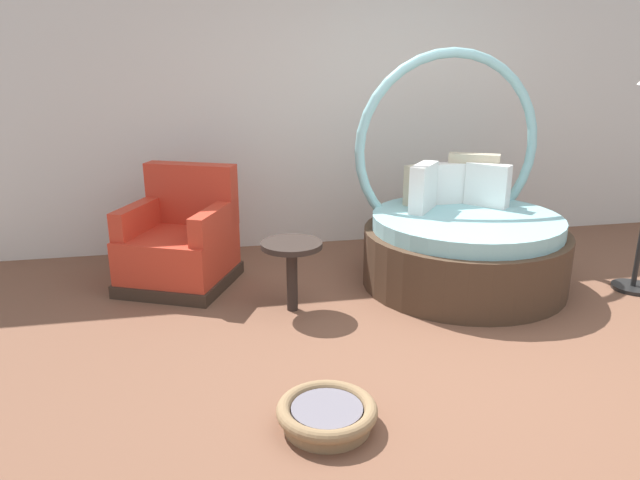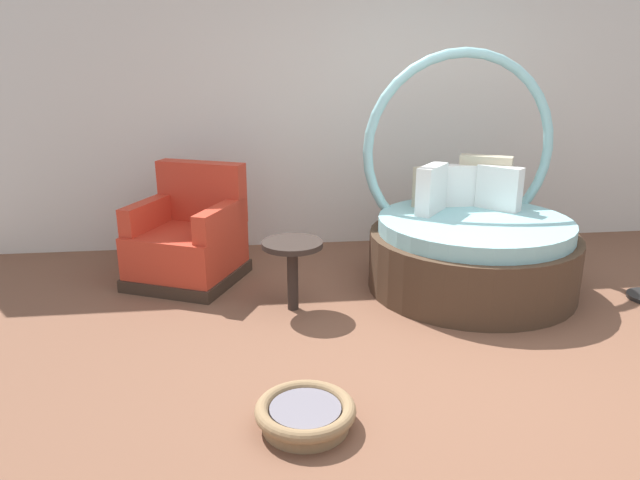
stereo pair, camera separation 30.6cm
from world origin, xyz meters
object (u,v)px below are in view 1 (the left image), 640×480
at_px(round_daybed, 462,235).
at_px(pet_basket, 327,414).
at_px(side_table, 292,255).
at_px(red_armchair, 181,244).

xyz_separation_m(round_daybed, pet_basket, (-1.48, -1.74, -0.32)).
bearing_deg(side_table, round_daybed, 11.80).
distance_m(round_daybed, side_table, 1.47).
xyz_separation_m(pet_basket, side_table, (0.05, 1.44, 0.35)).
relative_size(red_armchair, pet_basket, 2.07).
distance_m(round_daybed, pet_basket, 2.31).
xyz_separation_m(red_armchair, side_table, (0.80, -0.71, 0.10)).
relative_size(round_daybed, side_table, 3.55).
xyz_separation_m(red_armchair, pet_basket, (0.75, -2.15, -0.26)).
bearing_deg(red_armchair, pet_basket, -70.81).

